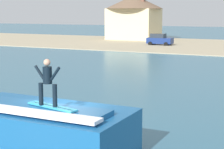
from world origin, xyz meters
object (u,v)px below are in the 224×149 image
object	(u,v)px
surfer	(47,80)
house_with_chimney	(134,14)
car_near_shore	(160,40)
surfboard	(52,107)
wave_crest	(41,129)

from	to	relation	value
surfer	house_with_chimney	distance (m)	61.22
surfer	car_near_shore	distance (m)	49.00
surfboard	wave_crest	bearing A→B (deg)	154.91
surfboard	car_near_shore	xyz separation A→B (m)	(-12.59, 47.28, -0.96)
wave_crest	car_near_shore	bearing A→B (deg)	104.14
wave_crest	car_near_shore	distance (m)	48.38
car_near_shore	house_with_chimney	xyz separation A→B (m)	(-8.64, 10.10, 3.81)
surfer	house_with_chimney	xyz separation A→B (m)	(-21.11, 57.44, 1.90)
wave_crest	house_with_chimney	size ratio (longest dim) A/B	0.63
wave_crest	surfer	xyz separation A→B (m)	(0.66, -0.42, 1.97)
wave_crest	car_near_shore	world-z (taller)	wave_crest
wave_crest	surfboard	distance (m)	1.33
surfboard	car_near_shore	world-z (taller)	surfboard
surfer	house_with_chimney	bearing A→B (deg)	110.18
car_near_shore	surfer	bearing A→B (deg)	-75.24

